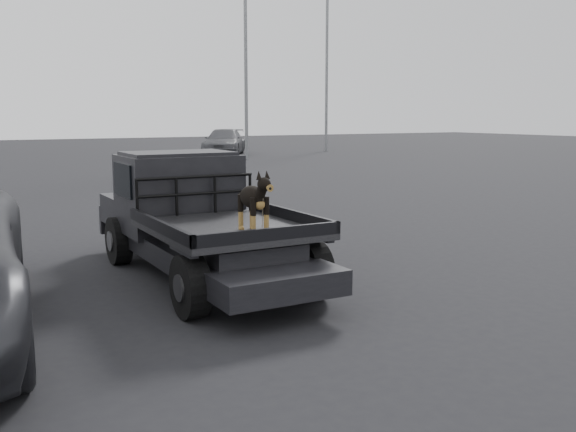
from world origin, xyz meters
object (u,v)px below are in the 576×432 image
dog (253,202)px  distant_car_b (224,142)px  flatbed_ute (202,247)px  floodlight_far (327,26)px  floodlight_mid (245,7)px

dog → distant_car_b: (11.89, 28.08, -0.53)m
flatbed_ute → floodlight_far: (19.45, 27.02, 7.52)m
dog → floodlight_far: floodlight_far is taller
dog → floodlight_mid: floodlight_mid is taller
distant_car_b → floodlight_mid: floodlight_mid is taller
distant_car_b → floodlight_mid: (-0.62, -4.39, 7.07)m
dog → floodlight_mid: bearing=64.6°
distant_car_b → floodlight_far: (7.45, 0.42, 7.22)m
floodlight_far → distant_car_b: bearing=-176.8°
dog → distant_car_b: bearing=67.0°
distant_car_b → flatbed_ute: bearing=-82.9°
dog → floodlight_far: (19.34, 28.50, 6.69)m
floodlight_mid → floodlight_far: bearing=30.8°
dog → flatbed_ute: bearing=94.3°
flatbed_ute → floodlight_mid: bearing=62.9°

